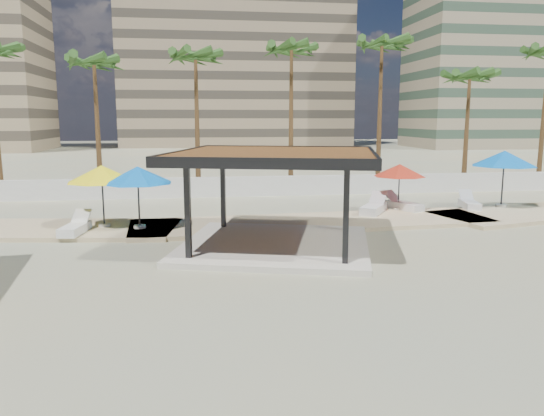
{
  "coord_description": "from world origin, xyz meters",
  "views": [
    {
      "loc": [
        -3.19,
        -15.59,
        4.66
      ],
      "look_at": [
        -0.42,
        3.42,
        1.4
      ],
      "focal_mm": 35.0,
      "sensor_mm": 36.0,
      "label": 1
    }
  ],
  "objects": [
    {
      "name": "umbrella_d",
      "position": [
        12.29,
        9.2,
        2.65
      ],
      "size": [
        3.53,
        3.53,
        2.87
      ],
      "rotation": [
        0.0,
        0.0,
        -0.1
      ],
      "color": "beige",
      "rests_on": "promenade"
    },
    {
      "name": "building_mid",
      "position": [
        4.0,
        78.0,
        14.27
      ],
      "size": [
        38.0,
        16.0,
        30.4
      ],
      "color": "#847259",
      "rests_on": "ground"
    },
    {
      "name": "palm_g",
      "position": [
        15.0,
        18.2,
        7.11
      ],
      "size": [
        3.0,
        3.0,
        8.21
      ],
      "color": "brown",
      "rests_on": "ground"
    },
    {
      "name": "palm_f",
      "position": [
        9.0,
        18.6,
        9.0
      ],
      "size": [
        3.0,
        3.0,
        10.23
      ],
      "color": "brown",
      "rests_on": "ground"
    },
    {
      "name": "palm_c",
      "position": [
        -9.0,
        18.1,
        7.66
      ],
      "size": [
        3.0,
        3.0,
        8.79
      ],
      "color": "brown",
      "rests_on": "ground"
    },
    {
      "name": "umbrella_c",
      "position": [
        6.76,
        9.18,
        2.13
      ],
      "size": [
        3.11,
        3.11,
        2.26
      ],
      "rotation": [
        0.0,
        0.0,
        0.26
      ],
      "color": "beige",
      "rests_on": "promenade"
    },
    {
      "name": "lounger_b",
      "position": [
        5.26,
        8.51,
        0.4
      ],
      "size": [
        1.97,
        2.45,
        0.92
      ],
      "rotation": [
        0.0,
        0.0,
        0.99
      ],
      "color": "silver",
      "rests_on": "promenade"
    },
    {
      "name": "boundary_wall",
      "position": [
        0.0,
        16.0,
        0.6
      ],
      "size": [
        56.0,
        0.3,
        1.2
      ],
      "primitive_type": "cube",
      "color": "silver",
      "rests_on": "ground"
    },
    {
      "name": "lounger_a",
      "position": [
        -7.94,
        5.85,
        0.37
      ],
      "size": [
        0.98,
        2.18,
        0.8
      ],
      "rotation": [
        0.0,
        0.0,
        1.42
      ],
      "color": "silver",
      "rests_on": "promenade"
    },
    {
      "name": "ground",
      "position": [
        0.0,
        0.0,
        0.0
      ],
      "size": [
        200.0,
        200.0,
        0.0
      ],
      "primitive_type": "plane",
      "color": "tan",
      "rests_on": "ground"
    },
    {
      "name": "lounger_d",
      "position": [
        10.56,
        9.25,
        0.37
      ],
      "size": [
        1.18,
        2.22,
        0.8
      ],
      "rotation": [
        0.0,
        0.0,
        1.32
      ],
      "color": "silver",
      "rests_on": "promenade"
    },
    {
      "name": "lounger_c",
      "position": [
        7.02,
        9.25,
        0.38
      ],
      "size": [
        1.61,
        2.33,
        0.85
      ],
      "rotation": [
        0.0,
        0.0,
        2.01
      ],
      "color": "silver",
      "rests_on": "promenade"
    },
    {
      "name": "pavilion_central",
      "position": [
        -0.35,
        3.03,
        2.1
      ],
      "size": [
        8.6,
        8.6,
        3.53
      ],
      "rotation": [
        0.0,
        0.0,
        -0.28
      ],
      "color": "beige",
      "rests_on": "ground"
    },
    {
      "name": "palm_d",
      "position": [
        -3.0,
        18.9,
        8.13
      ],
      "size": [
        3.0,
        3.0,
        9.29
      ],
      "color": "brown",
      "rests_on": "ground"
    },
    {
      "name": "building_east",
      "position": [
        48.0,
        66.0,
        17.27
      ],
      "size": [
        32.0,
        15.0,
        36.4
      ],
      "color": "gray",
      "rests_on": "ground"
    },
    {
      "name": "palm_e",
      "position": [
        3.0,
        18.4,
        8.57
      ],
      "size": [
        3.0,
        3.0,
        9.76
      ],
      "color": "brown",
      "rests_on": "ground"
    },
    {
      "name": "promenade",
      "position": [
        2.0,
        7.67,
        0.06
      ],
      "size": [
        44.45,
        7.97,
        0.24
      ],
      "color": "#C6B284",
      "rests_on": "ground"
    },
    {
      "name": "umbrella_b",
      "position": [
        -7.02,
        7.0,
        2.38
      ],
      "size": [
        3.45,
        3.45,
        2.57
      ],
      "rotation": [
        0.0,
        0.0,
        -0.22
      ],
      "color": "beige",
      "rests_on": "promenade"
    },
    {
      "name": "umbrella_f",
      "position": [
        -5.51,
        6.42,
        2.37
      ],
      "size": [
        3.76,
        3.76,
        2.55
      ],
      "rotation": [
        0.0,
        0.0,
        0.4
      ],
      "color": "beige",
      "rests_on": "promenade"
    }
  ]
}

